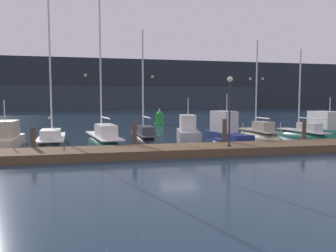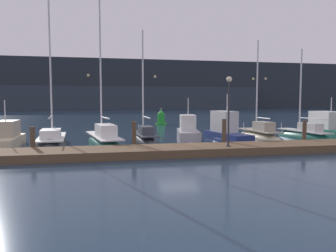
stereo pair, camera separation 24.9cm
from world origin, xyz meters
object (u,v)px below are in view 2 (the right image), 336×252
object	(u,v)px
motorboat_berth_6	(188,137)
sailboat_berth_4	(104,142)
sailboat_berth_5	(144,141)
sailboat_berth_8	(259,136)
motorboat_berth_7	(227,136)
sailboat_berth_3	(52,144)
motorboat_berth_10	(330,132)
dock_lamppost	(229,100)
motorboat_berth_2	(6,143)
sailboat_berth_9	(304,137)
channel_buoy	(161,118)

from	to	relation	value
motorboat_berth_6	sailboat_berth_4	bearing A→B (deg)	-179.83
sailboat_berth_5	sailboat_berth_4	bearing A→B (deg)	-178.35
sailboat_berth_5	sailboat_berth_8	bearing A→B (deg)	7.95
motorboat_berth_7	sailboat_berth_5	bearing A→B (deg)	-178.97
sailboat_berth_3	motorboat_berth_7	bearing A→B (deg)	-0.51
sailboat_berth_3	sailboat_berth_5	bearing A→B (deg)	-2.03
motorboat_berth_10	dock_lamppost	bearing A→B (deg)	-150.99
motorboat_berth_2	motorboat_berth_10	size ratio (longest dim) A/B	0.77
sailboat_berth_3	motorboat_berth_10	xyz separation A→B (m)	(22.40, 0.62, 0.28)
motorboat_berth_2	sailboat_berth_3	size ratio (longest dim) A/B	0.48
sailboat_berth_4	motorboat_berth_10	xyz separation A→B (m)	(18.90, 0.93, 0.20)
sailboat_berth_3	motorboat_berth_6	xyz separation A→B (m)	(9.65, -0.29, 0.23)
motorboat_berth_10	sailboat_berth_8	bearing A→B (deg)	175.30
sailboat_berth_4	sailboat_berth_9	size ratio (longest dim) A/B	1.59
motorboat_berth_2	sailboat_berth_9	bearing A→B (deg)	0.87
sailboat_berth_4	sailboat_berth_8	bearing A→B (deg)	6.52
motorboat_berth_2	sailboat_berth_9	world-z (taller)	sailboat_berth_9
motorboat_berth_2	sailboat_berth_5	size ratio (longest dim) A/B	0.61
sailboat_berth_5	motorboat_berth_7	xyz separation A→B (m)	(6.36, 0.11, 0.25)
sailboat_berth_5	motorboat_berth_10	world-z (taller)	sailboat_berth_5
motorboat_berth_6	sailboat_berth_9	size ratio (longest dim) A/B	0.62
motorboat_berth_2	sailboat_berth_9	distance (m)	22.34
channel_buoy	sailboat_berth_4	bearing A→B (deg)	-112.74
motorboat_berth_7	motorboat_berth_10	bearing A→B (deg)	4.35
sailboat_berth_4	motorboat_berth_10	distance (m)	18.92
sailboat_berth_4	motorboat_berth_6	bearing A→B (deg)	0.17
motorboat_berth_6	dock_lamppost	world-z (taller)	dock_lamppost
motorboat_berth_10	channel_buoy	bearing A→B (deg)	124.17
sailboat_berth_5	channel_buoy	distance (m)	18.29
motorboat_berth_6	motorboat_berth_10	bearing A→B (deg)	4.10
motorboat_berth_2	sailboat_berth_8	size ratio (longest dim) A/B	0.63
motorboat_berth_6	channel_buoy	distance (m)	17.82
sailboat_berth_9	channel_buoy	distance (m)	19.44
sailboat_berth_5	motorboat_berth_6	size ratio (longest dim) A/B	1.79
sailboat_berth_4	motorboat_berth_2	bearing A→B (deg)	-179.97
motorboat_berth_6	motorboat_berth_10	world-z (taller)	motorboat_berth_10
sailboat_berth_8	motorboat_berth_10	xyz separation A→B (m)	(6.25, -0.51, 0.21)
motorboat_berth_2	motorboat_berth_6	xyz separation A→B (m)	(12.50, 0.02, 0.08)
motorboat_berth_6	motorboat_berth_7	size ratio (longest dim) A/B	0.87
sailboat_berth_8	channel_buoy	world-z (taller)	sailboat_berth_8
sailboat_berth_8	sailboat_berth_9	size ratio (longest dim) A/B	1.08
sailboat_berth_8	motorboat_berth_10	bearing A→B (deg)	-4.70
motorboat_berth_6	motorboat_berth_10	distance (m)	12.78
sailboat_berth_4	sailboat_berth_9	distance (m)	15.99
sailboat_berth_5	sailboat_berth_9	distance (m)	13.09
motorboat_berth_7	sailboat_berth_9	size ratio (longest dim) A/B	0.72
sailboat_berth_8	dock_lamppost	bearing A→B (deg)	-128.49
sailboat_berth_5	motorboat_berth_6	xyz separation A→B (m)	(3.25, -0.07, 0.22)
sailboat_berth_3	sailboat_berth_5	xyz separation A→B (m)	(6.40, -0.23, 0.02)
sailboat_berth_3	motorboat_berth_10	world-z (taller)	sailboat_berth_3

